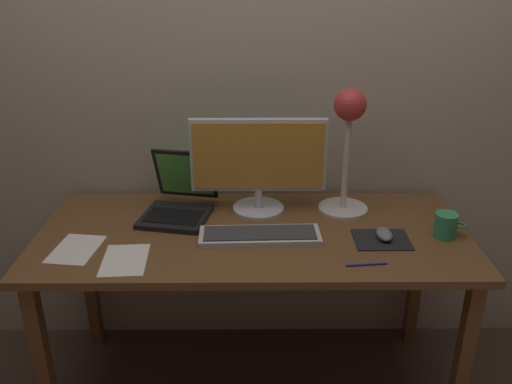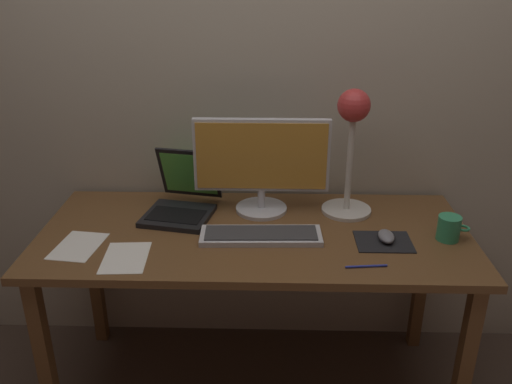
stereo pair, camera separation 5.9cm
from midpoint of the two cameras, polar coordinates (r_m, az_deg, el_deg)
The scene contains 13 objects.
ground_plane at distance 2.45m, azimuth 0.60°, elevation -19.68°, with size 4.80×4.80×0.00m, color #47382D.
back_wall at distance 2.21m, azimuth 0.94°, elevation 13.79°, with size 4.80×0.06×2.60m, color #B2A893.
desk at distance 2.05m, azimuth 0.68°, elevation -6.10°, with size 1.60×0.70×0.74m.
monitor at distance 2.09m, azimuth 1.39°, elevation 3.21°, with size 0.53×0.21×0.38m.
keyboard_main at distance 1.96m, azimuth 1.39°, elevation -4.62°, with size 0.44×0.15×0.03m.
laptop at distance 2.16m, azimuth -6.95°, elevation -0.34°, with size 0.31×0.35×0.24m.
desk_lamp at distance 2.08m, azimuth 10.93°, elevation 6.09°, with size 0.20×0.20×0.50m.
mousepad at distance 1.99m, azimuth 14.20°, elevation -5.14°, with size 0.20×0.16×0.00m, color black.
mouse at distance 1.99m, azimuth 14.47°, elevation -4.58°, with size 0.06×0.10×0.03m, color slate.
coffee_mug at distance 2.06m, azimuth 20.58°, elevation -3.61°, with size 0.12×0.08×0.09m.
paper_sheet_near_mouse at distance 1.89m, azimuth -12.80°, elevation -6.81°, with size 0.15×0.21×0.00m, color white.
paper_sheet_by_keyboard at distance 2.00m, azimuth -17.54°, elevation -5.50°, with size 0.15×0.21×0.00m, color white.
pen at distance 1.83m, azimuth 12.53°, elevation -7.71°, with size 0.01×0.01×0.14m, color #2633A5.
Camera 2 is at (0.05, -1.78, 1.67)m, focal length 37.71 mm.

